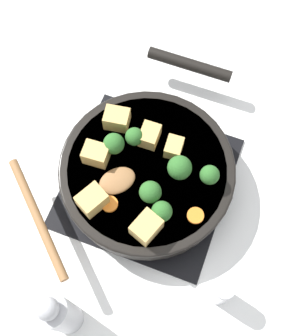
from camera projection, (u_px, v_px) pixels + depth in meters
name	position (u px, v px, depth m)	size (l,w,h in m)	color
ground_plane	(147.00, 183.00, 0.93)	(2.40, 2.40, 0.00)	white
front_burner_grate	(147.00, 180.00, 0.92)	(0.31, 0.31, 0.03)	black
skillet_pan	(147.00, 171.00, 0.88)	(0.33, 0.42, 0.05)	black
wooden_spoon	(72.00, 202.00, 0.82)	(0.24, 0.24, 0.02)	olive
tofu_cube_center_large	(92.00, 200.00, 0.81)	(0.05, 0.04, 0.04)	tan
tofu_cube_near_handle	(117.00, 119.00, 0.87)	(0.05, 0.04, 0.04)	tan
tofu_cube_east_chunk	(146.00, 227.00, 0.79)	(0.05, 0.04, 0.04)	tan
tofu_cube_west_chunk	(174.00, 147.00, 0.85)	(0.04, 0.03, 0.03)	tan
tofu_cube_back_piece	(96.00, 154.00, 0.85)	(0.04, 0.04, 0.04)	tan
tofu_cube_front_piece	(150.00, 136.00, 0.86)	(0.04, 0.03, 0.03)	tan
broccoli_floret_near_spoon	(180.00, 168.00, 0.82)	(0.04, 0.04, 0.05)	#709956
broccoli_floret_center_top	(150.00, 192.00, 0.81)	(0.04, 0.04, 0.05)	#709956
broccoli_floret_east_rim	(134.00, 137.00, 0.85)	(0.03, 0.03, 0.04)	#709956
broccoli_floret_west_rim	(114.00, 144.00, 0.84)	(0.04, 0.04, 0.05)	#709956
broccoli_floret_north_edge	(162.00, 212.00, 0.80)	(0.04, 0.04, 0.04)	#709956
broccoli_floret_south_cluster	(210.00, 175.00, 0.82)	(0.04, 0.04, 0.04)	#709956
carrot_slice_orange_thin	(110.00, 204.00, 0.83)	(0.03, 0.03, 0.01)	orange
carrot_slice_near_center	(195.00, 216.00, 0.82)	(0.03, 0.03, 0.01)	orange
pepper_mill	(60.00, 314.00, 0.74)	(0.05, 0.05, 0.21)	#B2B2B7
salt_shaker	(221.00, 292.00, 0.81)	(0.04, 0.04, 0.09)	white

